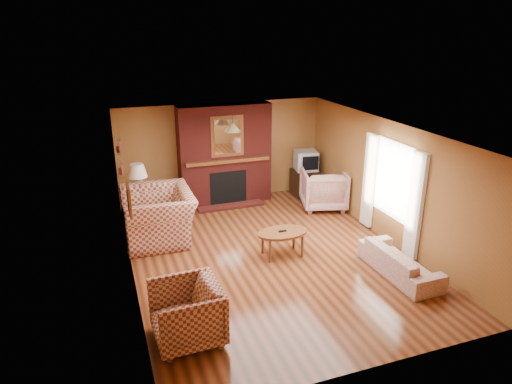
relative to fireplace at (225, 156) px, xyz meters
name	(u,v)px	position (x,y,z in m)	size (l,w,h in m)	color
floor	(269,255)	(0.00, -2.98, -1.18)	(6.50, 6.50, 0.00)	#421E0E
ceiling	(271,131)	(0.00, -2.98, 1.22)	(6.50, 6.50, 0.00)	silver
wall_back	(222,152)	(0.00, 0.27, 0.02)	(6.50, 6.50, 0.00)	#98602E
wall_front	(370,288)	(0.00, -6.23, 0.02)	(6.50, 6.50, 0.00)	#98602E
wall_left	(128,214)	(-2.50, -2.98, 0.02)	(6.50, 6.50, 0.00)	#98602E
wall_right	(388,182)	(2.50, -2.98, 0.02)	(6.50, 6.50, 0.00)	#98602E
fireplace	(225,156)	(0.00, 0.00, 0.00)	(2.20, 0.82, 2.40)	#581713
window_right	(391,188)	(2.45, -3.18, -0.06)	(0.10, 1.85, 2.00)	beige
bookshelf	(120,157)	(-2.44, -1.08, 0.48)	(0.09, 0.55, 0.71)	#5E3116
botanical_print	(129,200)	(-2.47, -3.28, 0.37)	(0.05, 0.40, 0.50)	#5E3116
pendant_light	(233,127)	(0.00, -0.68, 0.82)	(0.36, 0.36, 0.48)	black
plaid_loveseat	(158,216)	(-1.85, -1.55, -0.67)	(1.56, 1.36, 1.01)	maroon
plaid_armchair	(187,313)	(-1.95, -4.89, -0.76)	(0.90, 0.93, 0.85)	maroon
floral_sofa	(400,261)	(1.90, -4.37, -0.94)	(1.67, 0.65, 0.49)	beige
floral_armchair	(323,189)	(2.08, -1.13, -0.72)	(1.00, 1.03, 0.93)	beige
coffee_table	(282,234)	(0.23, -3.05, -0.75)	(0.97, 0.60, 0.51)	#5E3116
side_table	(141,208)	(-2.10, -0.53, -0.86)	(0.49, 0.49, 0.65)	#5E3116
table_lamp	(138,177)	(-2.10, -0.53, -0.15)	(0.41, 0.41, 0.68)	silver
tv_stand	(305,182)	(2.05, -0.18, -0.85)	(0.62, 0.56, 0.67)	black
crt_tv	(306,160)	(2.05, -0.19, -0.27)	(0.61, 0.60, 0.49)	#A4A7AC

